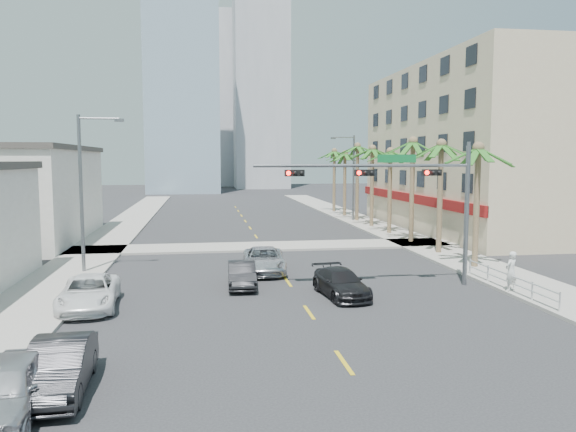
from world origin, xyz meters
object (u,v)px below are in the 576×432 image
object	(u,v)px
car_parked_mid	(59,367)
car_lane_left	(242,275)
car_parked_near	(5,389)
car_lane_right	(341,283)
car_lane_center	(264,260)
pedestrian	(511,271)
traffic_signal_mast	(408,188)
car_parked_far	(89,292)

from	to	relation	value
car_parked_mid	car_lane_left	distance (m)	13.63
car_parked_near	car_lane_right	size ratio (longest dim) A/B	1.01
car_lane_center	pedestrian	distance (m)	13.27
traffic_signal_mast	car_lane_center	xyz separation A→B (m)	(-6.77, 4.84, -4.35)
car_lane_center	pedestrian	xyz separation A→B (m)	(11.28, -6.98, 0.40)
car_lane_right	pedestrian	world-z (taller)	pedestrian
car_parked_mid	car_lane_left	xyz separation A→B (m)	(5.95, 12.26, -0.08)
car_lane_center	car_lane_right	bearing A→B (deg)	-60.22
car_lane_left	pedestrian	xyz separation A→B (m)	(12.81, -3.40, 0.47)
car_parked_mid	traffic_signal_mast	bearing A→B (deg)	35.09
pedestrian	car_lane_left	bearing A→B (deg)	-43.05
car_parked_mid	car_lane_right	bearing A→B (deg)	39.93
car_parked_mid	car_lane_left	world-z (taller)	car_parked_mid
car_lane_left	car_lane_center	bearing A→B (deg)	68.91
car_parked_near	car_lane_center	size ratio (longest dim) A/B	0.87
car_parked_near	car_lane_right	world-z (taller)	car_parked_near
car_lane_right	pedestrian	xyz separation A→B (m)	(8.27, -0.76, 0.47)
car_lane_center	car_lane_right	distance (m)	6.91
car_lane_right	pedestrian	distance (m)	8.32
traffic_signal_mast	car_lane_right	distance (m)	5.96
car_lane_center	pedestrian	bearing A→B (deg)	-27.80
car_lane_right	car_lane_left	bearing A→B (deg)	143.20
traffic_signal_mast	car_lane_right	xyz separation A→B (m)	(-3.75, -1.38, -4.42)
car_parked_mid	car_lane_center	xyz separation A→B (m)	(7.48, 15.84, -0.01)
car_parked_near	car_parked_mid	world-z (taller)	car_parked_near
car_parked_near	car_parked_mid	xyz separation A→B (m)	(0.94, 1.47, -0.03)
car_parked_near	car_lane_center	xyz separation A→B (m)	(8.42, 17.32, -0.05)
car_parked_mid	pedestrian	distance (m)	20.75
car_parked_far	car_lane_left	bearing A→B (deg)	20.28
car_parked_mid	car_lane_center	distance (m)	17.52
car_lane_left	pedestrian	size ratio (longest dim) A/B	2.03
car_parked_near	car_parked_far	size ratio (longest dim) A/B	0.88
car_parked_near	car_parked_far	xyz separation A→B (m)	(0.00, 10.62, -0.05)
car_lane_center	car_parked_far	bearing A→B (deg)	-137.57
car_parked_near	pedestrian	world-z (taller)	pedestrian
traffic_signal_mast	car_parked_far	world-z (taller)	traffic_signal_mast
car_parked_far	car_lane_center	size ratio (longest dim) A/B	0.99
car_parked_mid	car_lane_center	size ratio (longest dim) A/B	0.86
traffic_signal_mast	car_parked_near	world-z (taller)	traffic_signal_mast
car_parked_far	car_lane_right	bearing A→B (deg)	-1.66
pedestrian	car_parked_mid	bearing A→B (deg)	-2.89
traffic_signal_mast	car_parked_mid	size ratio (longest dim) A/B	2.50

